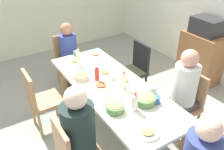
{
  "coord_description": "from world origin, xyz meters",
  "views": [
    {
      "loc": [
        2.11,
        -1.33,
        2.37
      ],
      "look_at": [
        0.0,
        0.0,
        0.88
      ],
      "focal_mm": 38.31,
      "sensor_mm": 36.0,
      "label": 1
    }
  ],
  "objects_px": {
    "plate_1": "(105,72)",
    "plate_3": "(124,81)",
    "chair_1": "(39,98)",
    "cup_1": "(76,53)",
    "dining_table": "(112,91)",
    "bottle_3": "(123,80)",
    "bowl_1": "(145,99)",
    "chair_2": "(68,57)",
    "side_cabinet": "(200,58)",
    "bottle_1": "(97,74)",
    "microwave": "(207,26)",
    "plate_0": "(95,55)",
    "plate_2": "(75,62)",
    "plate_4": "(101,85)",
    "cup_0": "(156,100)",
    "person_0": "(184,88)",
    "bottle_2": "(79,58)",
    "chair_0": "(186,101)",
    "chair_4": "(136,67)",
    "cup_2": "(153,90)",
    "bowl_2": "(115,107)",
    "cup_3": "(113,76)",
    "bottle_0": "(135,102)",
    "bowl_0": "(81,76)",
    "plate_5": "(148,132)"
  },
  "relations": [
    {
      "from": "plate_0",
      "to": "bottle_1",
      "type": "xyz_separation_m",
      "value": [
        0.67,
        -0.34,
        0.09
      ]
    },
    {
      "from": "bottle_1",
      "to": "microwave",
      "type": "xyz_separation_m",
      "value": [
        -0.09,
        2.14,
        0.2
      ]
    },
    {
      "from": "microwave",
      "to": "bottle_3",
      "type": "bearing_deg",
      "value": -78.49
    },
    {
      "from": "plate_1",
      "to": "plate_3",
      "type": "distance_m",
      "value": 0.33
    },
    {
      "from": "cup_0",
      "to": "side_cabinet",
      "type": "relative_size",
      "value": 0.13
    },
    {
      "from": "dining_table",
      "to": "plate_3",
      "type": "xyz_separation_m",
      "value": [
        0.01,
        0.18,
        0.09
      ]
    },
    {
      "from": "plate_0",
      "to": "plate_2",
      "type": "relative_size",
      "value": 1.03
    },
    {
      "from": "dining_table",
      "to": "bowl_0",
      "type": "distance_m",
      "value": 0.45
    },
    {
      "from": "chair_2",
      "to": "cup_1",
      "type": "height_order",
      "value": "chair_2"
    },
    {
      "from": "bowl_2",
      "to": "bottle_0",
      "type": "distance_m",
      "value": 0.22
    },
    {
      "from": "cup_3",
      "to": "plate_1",
      "type": "bearing_deg",
      "value": -174.38
    },
    {
      "from": "plate_0",
      "to": "plate_2",
      "type": "height_order",
      "value": "same"
    },
    {
      "from": "dining_table",
      "to": "cup_3",
      "type": "xyz_separation_m",
      "value": [
        -0.13,
        0.09,
        0.12
      ]
    },
    {
      "from": "chair_2",
      "to": "bottle_3",
      "type": "bearing_deg",
      "value": 3.28
    },
    {
      "from": "chair_0",
      "to": "cup_0",
      "type": "distance_m",
      "value": 0.62
    },
    {
      "from": "chair_1",
      "to": "bowl_2",
      "type": "relative_size",
      "value": 4.49
    },
    {
      "from": "bottle_1",
      "to": "bottle_3",
      "type": "xyz_separation_m",
      "value": [
        0.3,
        0.19,
        0.0
      ]
    },
    {
      "from": "person_0",
      "to": "plate_2",
      "type": "relative_size",
      "value": 5.92
    },
    {
      "from": "plate_1",
      "to": "bottle_2",
      "type": "height_order",
      "value": "bottle_2"
    },
    {
      "from": "chair_1",
      "to": "plate_2",
      "type": "distance_m",
      "value": 0.75
    },
    {
      "from": "dining_table",
      "to": "bottle_3",
      "type": "distance_m",
      "value": 0.24
    },
    {
      "from": "chair_0",
      "to": "bottle_1",
      "type": "bearing_deg",
      "value": -129.13
    },
    {
      "from": "cup_1",
      "to": "cup_2",
      "type": "relative_size",
      "value": 0.94
    },
    {
      "from": "microwave",
      "to": "side_cabinet",
      "type": "bearing_deg",
      "value": 0.0
    },
    {
      "from": "chair_4",
      "to": "bottle_0",
      "type": "relative_size",
      "value": 4.05
    },
    {
      "from": "cup_1",
      "to": "cup_3",
      "type": "bearing_deg",
      "value": 7.54
    },
    {
      "from": "person_0",
      "to": "plate_4",
      "type": "height_order",
      "value": "person_0"
    },
    {
      "from": "person_0",
      "to": "chair_2",
      "type": "xyz_separation_m",
      "value": [
        -1.99,
        -0.7,
        -0.24
      ]
    },
    {
      "from": "cup_2",
      "to": "bottle_2",
      "type": "distance_m",
      "value": 1.18
    },
    {
      "from": "bowl_1",
      "to": "cup_0",
      "type": "distance_m",
      "value": 0.13
    },
    {
      "from": "plate_4",
      "to": "chair_0",
      "type": "bearing_deg",
      "value": 57.26
    },
    {
      "from": "dining_table",
      "to": "bowl_1",
      "type": "bearing_deg",
      "value": 13.94
    },
    {
      "from": "plate_4",
      "to": "side_cabinet",
      "type": "height_order",
      "value": "side_cabinet"
    },
    {
      "from": "plate_2",
      "to": "cup_0",
      "type": "xyz_separation_m",
      "value": [
        1.37,
        0.35,
        0.03
      ]
    },
    {
      "from": "dining_table",
      "to": "plate_5",
      "type": "distance_m",
      "value": 0.9
    },
    {
      "from": "chair_4",
      "to": "plate_4",
      "type": "xyz_separation_m",
      "value": [
        0.48,
        -0.92,
        0.24
      ]
    },
    {
      "from": "plate_4",
      "to": "cup_3",
      "type": "distance_m",
      "value": 0.23
    },
    {
      "from": "chair_1",
      "to": "side_cabinet",
      "type": "distance_m",
      "value": 2.84
    },
    {
      "from": "chair_0",
      "to": "chair_4",
      "type": "bearing_deg",
      "value": 180.0
    },
    {
      "from": "plate_3",
      "to": "plate_2",
      "type": "bearing_deg",
      "value": -159.48
    },
    {
      "from": "bottle_1",
      "to": "bottle_2",
      "type": "xyz_separation_m",
      "value": [
        -0.49,
        -0.02,
        0.02
      ]
    },
    {
      "from": "chair_0",
      "to": "bottle_0",
      "type": "bearing_deg",
      "value": -90.23
    },
    {
      "from": "plate_0",
      "to": "microwave",
      "type": "relative_size",
      "value": 0.46
    },
    {
      "from": "chair_2",
      "to": "side_cabinet",
      "type": "bearing_deg",
      "value": 60.19
    },
    {
      "from": "bowl_1",
      "to": "person_0",
      "type": "bearing_deg",
      "value": 85.73
    },
    {
      "from": "bowl_1",
      "to": "cup_2",
      "type": "bearing_deg",
      "value": 113.82
    },
    {
      "from": "plate_4",
      "to": "bottle_2",
      "type": "bearing_deg",
      "value": 179.82
    },
    {
      "from": "chair_0",
      "to": "bottle_3",
      "type": "xyz_separation_m",
      "value": [
        -0.42,
        -0.7,
        0.33
      ]
    },
    {
      "from": "chair_1",
      "to": "cup_1",
      "type": "height_order",
      "value": "chair_1"
    },
    {
      "from": "person_0",
      "to": "chair_4",
      "type": "bearing_deg",
      "value": 175.2
    }
  ]
}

